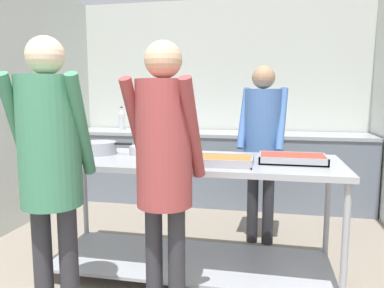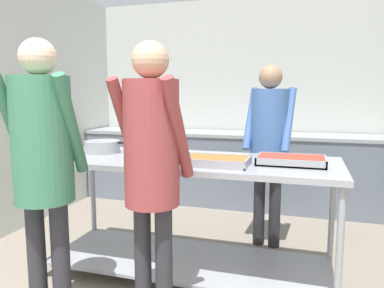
% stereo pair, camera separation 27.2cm
% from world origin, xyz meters
% --- Properties ---
extents(wall_rear, '(3.96, 0.06, 2.65)m').
position_xyz_m(wall_rear, '(0.00, 4.31, 1.32)').
color(wall_rear, silver).
rests_on(wall_rear, ground_plane).
extents(back_counter, '(3.80, 0.65, 0.93)m').
position_xyz_m(back_counter, '(0.00, 3.94, 0.46)').
color(back_counter, slate).
rests_on(back_counter, ground_plane).
extents(serving_counter, '(2.23, 0.84, 0.93)m').
position_xyz_m(serving_counter, '(0.08, 1.92, 0.63)').
color(serving_counter, '#9EA0A8').
rests_on(serving_counter, ground_plane).
extents(sauce_pan, '(0.43, 0.29, 0.10)m').
position_xyz_m(sauce_pan, '(-0.69, 2.00, 0.99)').
color(sauce_pan, '#9EA0A8').
rests_on(sauce_pan, serving_counter).
extents(broccoli_bowl, '(0.25, 0.25, 0.12)m').
position_xyz_m(broccoli_bowl, '(-0.32, 2.06, 0.97)').
color(broccoli_bowl, '#B2B2B7').
rests_on(broccoli_bowl, serving_counter).
extents(plate_stack, '(0.24, 0.24, 0.05)m').
position_xyz_m(plate_stack, '(-0.03, 1.97, 0.96)').
color(plate_stack, white).
rests_on(plate_stack, serving_counter).
extents(serving_tray_vegetables, '(0.44, 0.29, 0.05)m').
position_xyz_m(serving_tray_vegetables, '(0.34, 1.76, 0.96)').
color(serving_tray_vegetables, '#9EA0A8').
rests_on(serving_tray_vegetables, serving_counter).
extents(serving_tray_roast, '(0.47, 0.31, 0.05)m').
position_xyz_m(serving_tray_roast, '(0.83, 1.94, 0.96)').
color(serving_tray_roast, '#9EA0A8').
rests_on(serving_tray_roast, serving_counter).
extents(guest_serving_left, '(0.44, 0.37, 1.71)m').
position_xyz_m(guest_serving_left, '(0.08, 1.23, 1.07)').
color(guest_serving_left, '#2D2D33').
rests_on(guest_serving_left, ground_plane).
extents(guest_serving_right, '(0.48, 0.40, 1.73)m').
position_xyz_m(guest_serving_right, '(-0.54, 1.07, 1.08)').
color(guest_serving_right, '#2D2D33').
rests_on(guest_serving_right, ground_plane).
extents(cook_behind_counter, '(0.46, 0.38, 1.67)m').
position_xyz_m(cook_behind_counter, '(0.60, 2.70, 1.04)').
color(cook_behind_counter, '#2D2D33').
rests_on(cook_behind_counter, ground_plane).
extents(water_bottle, '(0.07, 0.07, 0.31)m').
position_xyz_m(water_bottle, '(-1.31, 4.02, 1.07)').
color(water_bottle, silver).
rests_on(water_bottle, back_counter).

